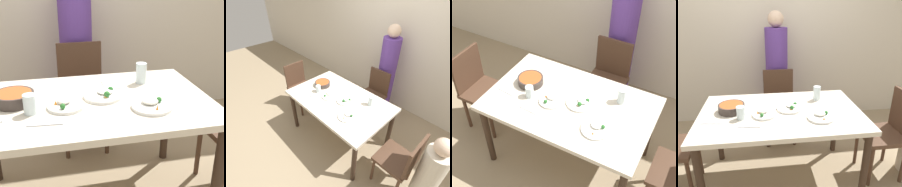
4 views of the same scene
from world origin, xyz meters
TOP-DOWN VIEW (x-y plane):
  - ground_plane at (0.00, 0.00)m, footprint 10.00×10.00m
  - wall_back at (0.00, 1.40)m, footprint 10.00×0.06m
  - dining_table at (0.00, 0.00)m, footprint 1.43×0.90m
  - chair_adult_spot at (0.05, 0.78)m, footprint 0.40×0.40m
  - chair_child_spot at (1.05, -0.04)m, footprint 0.40×0.40m
  - chair_empty_left at (-1.05, 0.00)m, footprint 0.40×0.40m
  - person_adult at (0.05, 1.10)m, footprint 0.29×0.29m
  - person_child at (1.34, -0.04)m, footprint 0.24×0.24m
  - bowl_curry at (-0.43, 0.06)m, footprint 0.23×0.23m
  - plate_rice_adult at (-0.15, -0.06)m, footprint 0.21×0.21m
  - plate_rice_child at (0.08, 0.03)m, footprint 0.23×0.23m
  - plate_noodles at (0.32, -0.17)m, footprint 0.23×0.23m
  - glass_water_tall at (-0.34, -0.10)m, footprint 0.07×0.07m
  - glass_water_short at (0.38, 0.22)m, footprint 0.07×0.07m
  - napkin_folded at (0.19, 0.22)m, footprint 0.14×0.14m
  - fork_steel at (-0.57, -0.15)m, footprint 0.18×0.04m
  - spoon_steel at (-0.27, -0.25)m, footprint 0.18×0.03m

SIDE VIEW (x-z plane):
  - ground_plane at x=0.00m, z-range 0.00..0.00m
  - chair_adult_spot at x=0.05m, z-range 0.05..0.93m
  - chair_child_spot at x=1.05m, z-range 0.05..0.93m
  - chair_empty_left at x=-1.05m, z-range 0.05..0.93m
  - person_child at x=1.34m, z-range -0.04..1.05m
  - dining_table at x=0.00m, z-range 0.29..1.04m
  - person_adult at x=0.05m, z-range -0.05..1.53m
  - napkin_folded at x=0.19m, z-range 0.75..0.76m
  - fork_steel at x=-0.57m, z-range 0.75..0.76m
  - spoon_steel at x=-0.27m, z-range 0.75..0.76m
  - plate_rice_child at x=0.08m, z-range 0.74..0.79m
  - plate_rice_adult at x=-0.15m, z-range 0.74..0.79m
  - plate_noodles at x=0.32m, z-range 0.74..0.79m
  - bowl_curry at x=-0.43m, z-range 0.75..0.82m
  - glass_water_tall at x=-0.34m, z-range 0.75..0.86m
  - glass_water_short at x=0.38m, z-range 0.75..0.89m
  - wall_back at x=0.00m, z-range 0.00..2.70m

